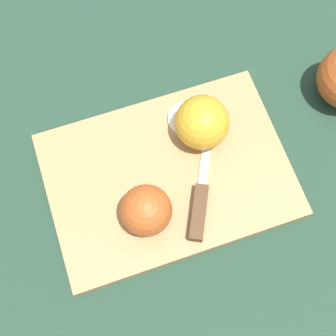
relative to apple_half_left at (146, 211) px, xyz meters
The scene contains 6 objects.
ground_plane 0.08m from the apple_half_left, 38.44° to the left, with size 4.00×4.00×0.00m, color #1E3828.
cutting_board 0.08m from the apple_half_left, 38.44° to the left, with size 0.35×0.27×0.02m.
apple_half_left is the anchor object (origin of this frame).
apple_half_right 0.14m from the apple_half_left, 31.11° to the left, with size 0.07×0.07×0.07m.
knife 0.07m from the apple_half_left, 17.81° to the right, with size 0.10×0.13×0.02m.
apple_slice 0.15m from the apple_half_left, 41.81° to the left, with size 0.05×0.05×0.01m.
Camera 1 is at (-0.09, -0.18, 0.60)m, focal length 50.00 mm.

